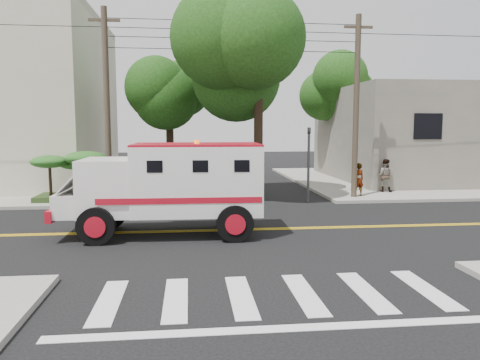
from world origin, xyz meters
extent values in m
plane|color=black|center=(0.00, 0.00, 0.00)|extent=(100.00, 100.00, 0.00)
cube|color=gray|center=(13.50, 13.50, 0.07)|extent=(17.00, 17.00, 0.15)
cube|color=#656357|center=(15.00, 14.00, 3.15)|extent=(14.00, 12.00, 6.00)
cylinder|color=#382D23|center=(-5.60, 6.00, 4.50)|extent=(0.28, 0.28, 9.00)
cylinder|color=#382D23|center=(6.30, 6.20, 4.50)|extent=(0.28, 0.28, 9.00)
cylinder|color=black|center=(1.50, 6.50, 3.50)|extent=(0.44, 0.44, 7.00)
sphere|color=#18350E|center=(1.50, 6.50, 7.00)|extent=(5.32, 5.32, 5.32)
sphere|color=#18350E|center=(2.64, 5.74, 7.57)|extent=(4.56, 4.56, 4.56)
cylinder|color=black|center=(-3.00, 12.00, 2.80)|extent=(0.44, 0.44, 5.60)
sphere|color=#18350E|center=(-3.00, 12.00, 5.60)|extent=(3.92, 3.92, 3.92)
sphere|color=#18350E|center=(-2.16, 11.44, 6.02)|extent=(3.36, 3.36, 3.36)
cylinder|color=black|center=(8.50, 16.00, 2.97)|extent=(0.44, 0.44, 5.95)
sphere|color=#18350E|center=(8.50, 16.00, 5.95)|extent=(4.20, 4.20, 4.20)
sphere|color=#18350E|center=(9.40, 15.40, 6.40)|extent=(3.60, 3.60, 3.60)
cylinder|color=#3F3F42|center=(3.80, 5.60, 1.80)|extent=(0.12, 0.12, 3.60)
imported|color=#3F3F42|center=(3.80, 5.60, 3.15)|extent=(0.15, 0.18, 0.90)
cylinder|color=#3F3F42|center=(-6.20, 6.20, 1.00)|extent=(0.06, 0.06, 2.00)
cube|color=#0C33A5|center=(-6.20, 6.14, 1.80)|extent=(0.45, 0.03, 0.45)
cube|color=#1E3314|center=(-7.50, 6.80, 0.27)|extent=(3.20, 2.00, 0.24)
cylinder|color=black|center=(-8.40, 6.50, 1.15)|extent=(0.14, 0.14, 1.52)
ellipsoid|color=#194F17|center=(-8.40, 6.50, 2.00)|extent=(1.73, 1.73, 0.60)
cylinder|color=black|center=(-7.40, 7.20, 1.07)|extent=(0.14, 0.14, 1.36)
ellipsoid|color=#194F17|center=(-7.40, 7.20, 1.83)|extent=(1.55, 1.55, 0.54)
cylinder|color=black|center=(-6.70, 6.30, 1.23)|extent=(0.14, 0.14, 1.68)
ellipsoid|color=#194F17|center=(-6.70, 6.30, 2.17)|extent=(1.91, 1.91, 0.66)
cube|color=silver|center=(-1.62, -0.47, 1.89)|extent=(4.25, 2.56, 2.27)
cube|color=silver|center=(-4.53, -0.41, 1.67)|extent=(1.77, 2.41, 1.83)
cube|color=black|center=(-5.38, -0.40, 2.16)|extent=(0.10, 1.83, 0.76)
cube|color=silver|center=(-5.67, -0.39, 1.13)|extent=(1.01, 2.18, 0.76)
cube|color=#A50C1B|center=(-6.21, -0.38, 0.86)|extent=(0.24, 2.32, 0.38)
cube|color=#A50C1B|center=(-1.62, -0.47, 3.05)|extent=(4.25, 2.56, 0.06)
cylinder|color=black|center=(-4.77, -1.62, 0.59)|extent=(1.19, 0.37, 1.19)
cylinder|color=black|center=(-4.73, 0.80, 0.59)|extent=(1.19, 0.37, 1.19)
cylinder|color=black|center=(-0.46, -1.70, 0.59)|extent=(1.19, 0.37, 1.19)
cylinder|color=black|center=(-0.41, 0.72, 0.59)|extent=(1.19, 0.37, 1.19)
imported|color=gray|center=(6.57, 6.39, 0.98)|extent=(0.64, 0.45, 1.67)
imported|color=gray|center=(8.56, 7.74, 1.03)|extent=(1.07, 1.01, 1.76)
camera|label=1|loc=(-1.88, -16.20, 3.68)|focal=35.00mm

